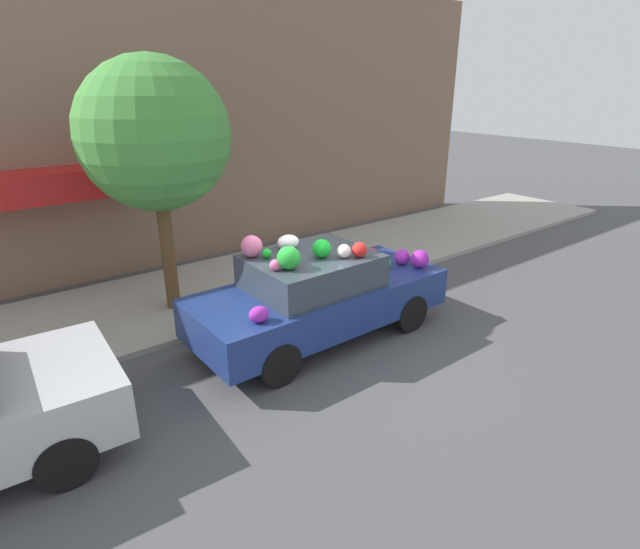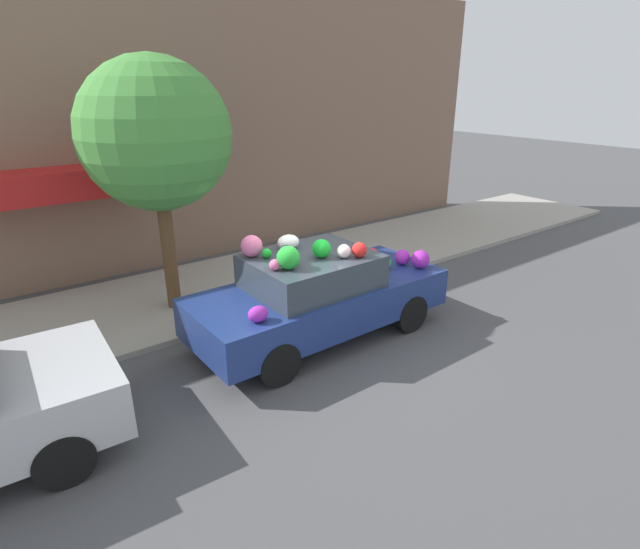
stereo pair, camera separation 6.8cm
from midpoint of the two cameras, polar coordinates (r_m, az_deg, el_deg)
ground_plane at (r=8.45m, az=-0.44°, el=-6.84°), size 60.00×60.00×0.00m
sidewalk_curb at (r=10.51m, az=-9.30°, el=-0.94°), size 24.00×3.20×0.10m
building_facade at (r=11.75m, az=-16.21°, el=15.89°), size 18.00×1.20×6.15m
street_tree at (r=8.80m, az=-18.62°, el=14.81°), size 2.47×2.47×4.30m
fire_hydrant at (r=9.85m, az=-3.77°, el=0.25°), size 0.20×0.20×0.70m
art_car at (r=8.05m, az=-0.39°, el=-2.14°), size 4.28×1.78×1.80m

